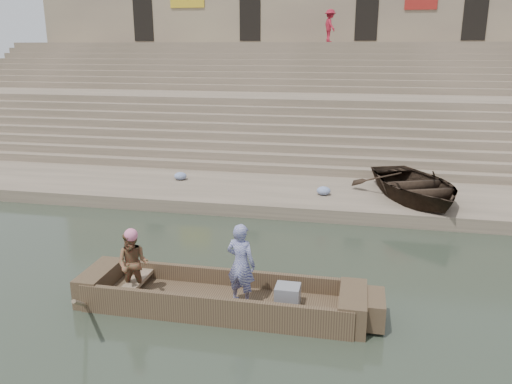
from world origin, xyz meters
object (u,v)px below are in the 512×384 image
(standing_man, at_px, (241,264))
(pedestrian, at_px, (330,26))
(rowing_man, at_px, (133,264))
(beached_rowboat, at_px, (415,185))
(television, at_px, (287,295))
(main_rowboat, at_px, (220,303))

(standing_man, relative_size, pedestrian, 0.91)
(rowing_man, relative_size, beached_rowboat, 0.31)
(standing_man, bearing_deg, rowing_man, 19.04)
(television, height_order, pedestrian, pedestrian)
(television, bearing_deg, standing_man, -174.99)
(rowing_man, height_order, beached_rowboat, rowing_man)
(main_rowboat, bearing_deg, rowing_man, -173.38)
(television, height_order, beached_rowboat, beached_rowboat)
(main_rowboat, height_order, beached_rowboat, beached_rowboat)
(beached_rowboat, distance_m, pedestrian, 15.54)
(standing_man, bearing_deg, beached_rowboat, -101.96)
(main_rowboat, distance_m, television, 1.36)
(rowing_man, height_order, pedestrian, pedestrian)
(standing_man, relative_size, rowing_man, 1.21)
(standing_man, relative_size, beached_rowboat, 0.37)
(standing_man, distance_m, beached_rowboat, 8.17)
(main_rowboat, bearing_deg, pedestrian, 88.55)
(pedestrian, bearing_deg, beached_rowboat, 171.51)
(standing_man, xyz_separation_m, television, (0.87, 0.08, -0.60))
(rowing_man, bearing_deg, main_rowboat, 2.38)
(rowing_man, bearing_deg, pedestrian, 79.86)
(main_rowboat, xyz_separation_m, television, (1.32, 0.00, 0.31))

